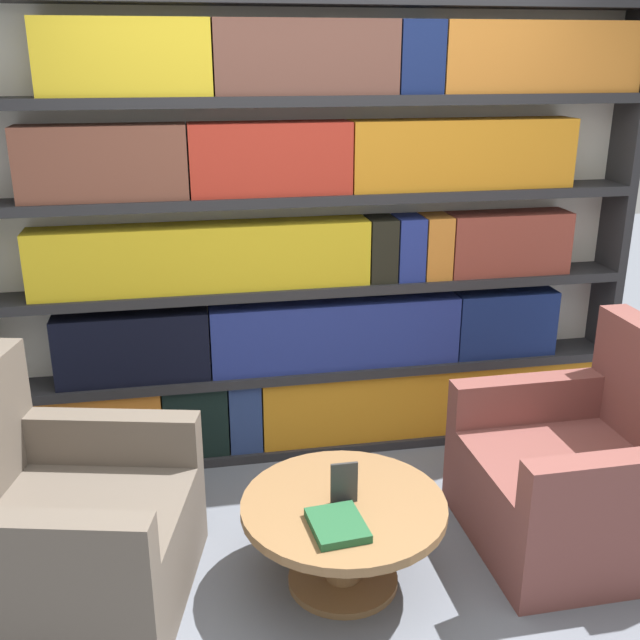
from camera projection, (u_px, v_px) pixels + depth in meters
The scene contains 7 objects.
ground_plane at pixel (376, 610), 2.99m from camera, with size 14.00×14.00×0.00m, color slate.
bookshelf at pixel (319, 249), 3.90m from camera, with size 3.44×0.30×2.36m.
armchair_left at pixel (60, 532), 2.96m from camera, with size 1.06×1.06×0.96m.
armchair_right at pixel (584, 477), 3.34m from camera, with size 0.89×0.89×0.96m.
coffee_table at pixel (344, 525), 3.06m from camera, with size 0.84×0.84×0.39m.
table_sign at pixel (344, 486), 2.99m from camera, with size 0.11×0.06×0.18m.
stray_book at pixel (337, 525), 2.85m from camera, with size 0.22×0.26×0.03m.
Camera 1 is at (-0.67, -2.34, 2.09)m, focal length 42.00 mm.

